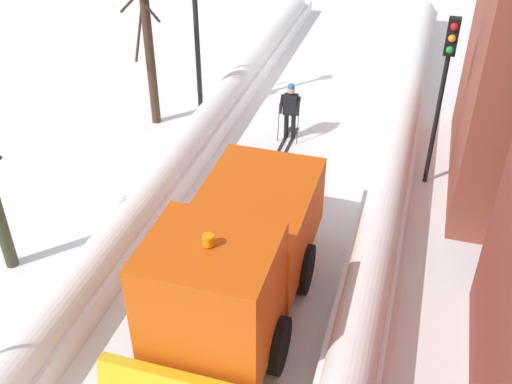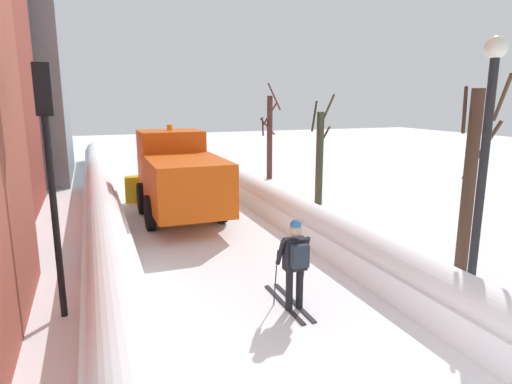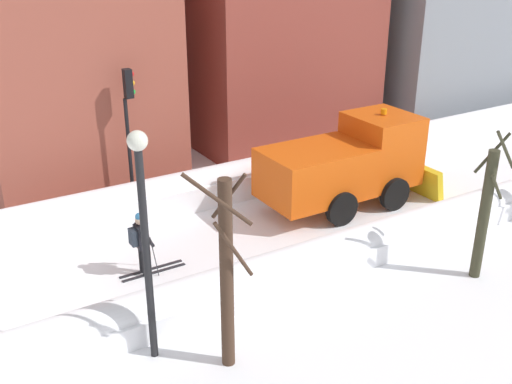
# 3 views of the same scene
# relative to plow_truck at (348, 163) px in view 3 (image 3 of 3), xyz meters

# --- Properties ---
(ground_plane) EXTENTS (80.00, 80.00, 0.00)m
(ground_plane) POSITION_rel_plow_truck_xyz_m (0.34, -1.41, -1.48)
(ground_plane) COLOR white
(snowbank_left) EXTENTS (1.10, 36.00, 1.27)m
(snowbank_left) POSITION_rel_plow_truck_xyz_m (-2.51, -1.41, -0.88)
(snowbank_left) COLOR white
(snowbank_left) RESTS_ON ground
(snowbank_right) EXTENTS (1.10, 36.00, 1.04)m
(snowbank_right) POSITION_rel_plow_truck_xyz_m (3.18, -1.41, -1.02)
(snowbank_right) COLOR white
(snowbank_right) RESTS_ON ground
(building_brick_mid) EXTENTS (7.19, 7.71, 10.58)m
(building_brick_mid) POSITION_rel_plow_truck_xyz_m (-8.17, 1.84, 3.82)
(building_brick_mid) COLOR brown
(building_brick_mid) RESTS_ON ground
(plow_truck) EXTENTS (3.20, 5.98, 3.12)m
(plow_truck) POSITION_rel_plow_truck_xyz_m (0.00, 0.00, 0.00)
(plow_truck) COLOR #DB510F
(plow_truck) RESTS_ON ground
(skier) EXTENTS (0.62, 1.80, 1.81)m
(skier) POSITION_rel_plow_truck_xyz_m (0.75, -7.52, -0.48)
(skier) COLOR black
(skier) RESTS_ON ground
(traffic_light_pole) EXTENTS (0.28, 0.42, 4.62)m
(traffic_light_pole) POSITION_rel_plow_truck_xyz_m (-3.42, -6.11, 1.75)
(traffic_light_pole) COLOR black
(traffic_light_pole) RESTS_ON ground
(street_lamp) EXTENTS (0.40, 0.40, 5.10)m
(street_lamp) POSITION_rel_plow_truck_xyz_m (4.08, -8.58, 1.76)
(street_lamp) COLOR black
(street_lamp) RESTS_ON ground
(bare_tree_near) EXTENTS (1.20, 1.31, 4.52)m
(bare_tree_near) POSITION_rel_plow_truck_xyz_m (5.14, -7.33, 0.75)
(bare_tree_near) COLOR #422D21
(bare_tree_near) RESTS_ON ground
(bare_tree_mid) EXTENTS (0.79, 0.91, 4.20)m
(bare_tree_mid) POSITION_rel_plow_truck_xyz_m (5.42, 0.02, 0.41)
(bare_tree_mid) COLOR #393725
(bare_tree_mid) RESTS_ON ground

